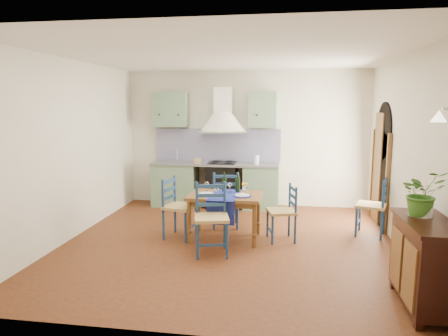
{
  "coord_description": "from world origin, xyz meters",
  "views": [
    {
      "loc": [
        0.79,
        -5.8,
        2.09
      ],
      "look_at": [
        -0.13,
        0.3,
        1.12
      ],
      "focal_mm": 32.0,
      "sensor_mm": 36.0,
      "label": 1
    }
  ],
  "objects_px": {
    "chair_near": "(211,218)",
    "dining_table": "(225,200)",
    "sideboard": "(426,261)",
    "potted_plant": "(422,193)"
  },
  "relations": [
    {
      "from": "chair_near",
      "to": "dining_table",
      "type": "bearing_deg",
      "value": 81.01
    },
    {
      "from": "dining_table",
      "to": "chair_near",
      "type": "relative_size",
      "value": 1.14
    },
    {
      "from": "dining_table",
      "to": "chair_near",
      "type": "height_order",
      "value": "dining_table"
    },
    {
      "from": "sideboard",
      "to": "chair_near",
      "type": "bearing_deg",
      "value": 153.87
    },
    {
      "from": "sideboard",
      "to": "potted_plant",
      "type": "xyz_separation_m",
      "value": [
        -0.02,
        0.2,
        0.67
      ]
    },
    {
      "from": "dining_table",
      "to": "sideboard",
      "type": "bearing_deg",
      "value": -38.13
    },
    {
      "from": "potted_plant",
      "to": "sideboard",
      "type": "bearing_deg",
      "value": -83.92
    },
    {
      "from": "chair_near",
      "to": "sideboard",
      "type": "height_order",
      "value": "chair_near"
    },
    {
      "from": "chair_near",
      "to": "sideboard",
      "type": "xyz_separation_m",
      "value": [
        2.46,
        -1.2,
        -0.01
      ]
    },
    {
      "from": "sideboard",
      "to": "potted_plant",
      "type": "height_order",
      "value": "potted_plant"
    }
  ]
}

